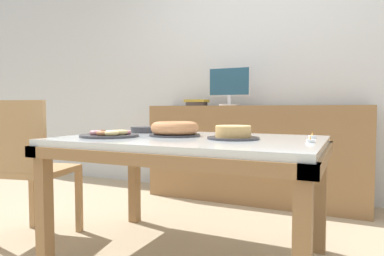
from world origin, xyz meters
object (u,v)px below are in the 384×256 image
object	(u,v)px
computer_monitor	(229,86)
book_stack	(197,103)
chair	(30,164)
tealight_right_edge	(310,141)
pastry_platter	(110,134)
tealight_near_cakes	(312,136)
cake_chocolate_round	(233,133)
tealight_centre	(235,132)
plate_stack	(146,130)
cake_golden_bundt	(175,129)

from	to	relation	value
computer_monitor	book_stack	bearing A→B (deg)	179.77
chair	tealight_right_edge	world-z (taller)	chair
tealight_right_edge	pastry_platter	bearing A→B (deg)	-173.45
tealight_near_cakes	cake_chocolate_round	bearing A→B (deg)	-148.67
tealight_centre	plate_stack	bearing A→B (deg)	-167.99
book_stack	plate_stack	distance (m)	1.20
computer_monitor	pastry_platter	world-z (taller)	computer_monitor
cake_chocolate_round	tealight_right_edge	world-z (taller)	cake_chocolate_round
chair	plate_stack	xyz separation A→B (m)	(0.59, 0.47, 0.22)
tealight_near_cakes	chair	bearing A→B (deg)	-165.00
book_stack	tealight_centre	world-z (taller)	book_stack
cake_chocolate_round	tealight_centre	distance (m)	0.40
chair	tealight_near_cakes	distance (m)	1.77
cake_chocolate_round	tealight_near_cakes	distance (m)	0.45
tealight_centre	tealight_near_cakes	distance (m)	0.52
chair	cake_chocolate_round	size ratio (longest dim) A/B	3.31
chair	cake_chocolate_round	xyz separation A→B (m)	(1.32, 0.22, 0.23)
cake_golden_bundt	tealight_right_edge	distance (m)	0.80
computer_monitor	book_stack	size ratio (longest dim) A/B	1.84
computer_monitor	pastry_platter	distance (m)	1.64
cake_golden_bundt	pastry_platter	xyz separation A→B (m)	(-0.32, -0.21, -0.03)
book_stack	tealight_near_cakes	world-z (taller)	book_stack
tealight_right_edge	cake_golden_bundt	bearing A→B (deg)	173.83
chair	book_stack	distance (m)	1.76
cake_golden_bundt	tealight_near_cakes	bearing A→B (deg)	13.28
chair	tealight_near_cakes	bearing A→B (deg)	15.00
computer_monitor	tealight_near_cakes	xyz separation A→B (m)	(0.89, -1.19, -0.38)
tealight_centre	tealight_right_edge	bearing A→B (deg)	-38.77
cake_golden_bundt	pastry_platter	size ratio (longest dim) A/B	0.90
chair	tealight_near_cakes	world-z (taller)	chair
tealight_near_cakes	computer_monitor	bearing A→B (deg)	126.94
chair	computer_monitor	bearing A→B (deg)	63.84
chair	pastry_platter	world-z (taller)	chair
cake_chocolate_round	tealight_near_cakes	size ratio (longest dim) A/B	7.10
pastry_platter	cake_golden_bundt	bearing A→B (deg)	33.78
plate_stack	tealight_near_cakes	xyz separation A→B (m)	(1.11, -0.02, -0.01)
pastry_platter	chair	bearing A→B (deg)	-174.38
book_stack	chair	bearing A→B (deg)	-105.53
computer_monitor	tealight_near_cakes	world-z (taller)	computer_monitor
chair	book_stack	xyz separation A→B (m)	(0.46, 1.65, 0.43)
cake_chocolate_round	tealight_near_cakes	bearing A→B (deg)	31.33
tealight_right_edge	tealight_near_cakes	size ratio (longest dim) A/B	1.00
tealight_centre	tealight_near_cakes	world-z (taller)	same
computer_monitor	cake_chocolate_round	bearing A→B (deg)	-70.37
computer_monitor	tealight_right_edge	bearing A→B (deg)	-58.00
cake_golden_bundt	tealight_right_edge	xyz separation A→B (m)	(0.79, -0.09, -0.03)
book_stack	tealight_right_edge	size ratio (longest dim) A/B	5.76
book_stack	pastry_platter	distance (m)	1.61
plate_stack	computer_monitor	bearing A→B (deg)	79.47
plate_stack	tealight_centre	size ratio (longest dim) A/B	5.25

